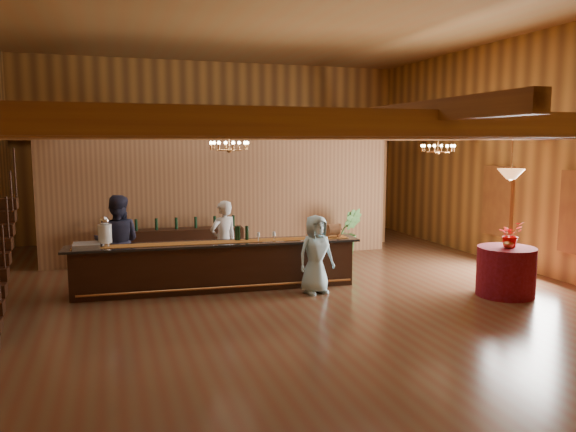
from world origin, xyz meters
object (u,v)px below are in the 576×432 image
object	(u,v)px
backbar_shelf	(177,247)
round_table	(506,271)
staff_second	(117,242)
guest	(316,254)
beverage_dispenser	(105,232)
chandelier_left	(229,146)
chandelier_right	(438,148)
floor_plant	(348,232)
raffle_drum	(333,230)
bartender	(224,241)
pendant_lamp	(511,174)
tasting_bar	(217,266)

from	to	relation	value
backbar_shelf	round_table	world-z (taller)	round_table
staff_second	guest	bearing A→B (deg)	165.97
beverage_dispenser	round_table	bearing A→B (deg)	-17.55
backbar_shelf	chandelier_left	distance (m)	3.45
round_table	chandelier_right	distance (m)	3.69
floor_plant	raffle_drum	bearing A→B (deg)	-120.37
beverage_dispenser	guest	distance (m)	4.15
bartender	beverage_dispenser	bearing A→B (deg)	-9.67
guest	pendant_lamp	bearing A→B (deg)	-30.87
round_table	chandelier_left	size ratio (longest dim) A/B	1.40
backbar_shelf	bartender	bearing A→B (deg)	-63.07
pendant_lamp	guest	bearing A→B (deg)	159.30
bartender	tasting_bar	bearing A→B (deg)	46.80
raffle_drum	chandelier_left	xyz separation A→B (m)	(-2.09, 0.57, 1.78)
chandelier_right	guest	xyz separation A→B (m)	(-3.67, -1.49, -2.08)
round_table	guest	distance (m)	3.75
backbar_shelf	chandelier_right	bearing A→B (deg)	-13.31
tasting_bar	floor_plant	world-z (taller)	floor_plant
backbar_shelf	round_table	size ratio (longest dim) A/B	2.90
bartender	round_table	bearing A→B (deg)	129.78
chandelier_left	staff_second	distance (m)	3.04
beverage_dispenser	tasting_bar	bearing A→B (deg)	-5.27
bartender	guest	size ratio (longest dim) A/B	1.12
pendant_lamp	guest	world-z (taller)	pendant_lamp
pendant_lamp	chandelier_right	bearing A→B (deg)	86.50
guest	floor_plant	xyz separation A→B (m)	(2.15, 3.23, -0.15)
tasting_bar	guest	bearing A→B (deg)	-20.73
chandelier_left	guest	distance (m)	2.87
beverage_dispenser	chandelier_right	size ratio (longest dim) A/B	0.75
raffle_drum	round_table	xyz separation A→B (m)	(2.88, -1.95, -0.68)
bartender	backbar_shelf	bearing A→B (deg)	-88.48
backbar_shelf	staff_second	size ratio (longest dim) A/B	1.66
raffle_drum	staff_second	distance (m)	4.48
chandelier_left	pendant_lamp	bearing A→B (deg)	-26.91
tasting_bar	backbar_shelf	size ratio (longest dim) A/B	1.84
floor_plant	guest	bearing A→B (deg)	-123.61
raffle_drum	backbar_shelf	xyz separation A→B (m)	(-2.97, 2.80, -0.71)
raffle_drum	bartender	bearing A→B (deg)	157.69
staff_second	guest	distance (m)	4.07
chandelier_left	raffle_drum	bearing A→B (deg)	-15.27
backbar_shelf	chandelier_right	world-z (taller)	chandelier_right
floor_plant	backbar_shelf	bearing A→B (deg)	177.46
floor_plant	round_table	bearing A→B (deg)	-73.44
tasting_bar	beverage_dispenser	size ratio (longest dim) A/B	9.94
pendant_lamp	bartender	bearing A→B (deg)	150.63
chandelier_right	tasting_bar	bearing A→B (deg)	-173.35
guest	round_table	bearing A→B (deg)	-30.87
pendant_lamp	bartender	xyz separation A→B (m)	(-5.06, 2.85, -1.52)
tasting_bar	staff_second	bearing A→B (deg)	163.36
raffle_drum	chandelier_right	world-z (taller)	chandelier_right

